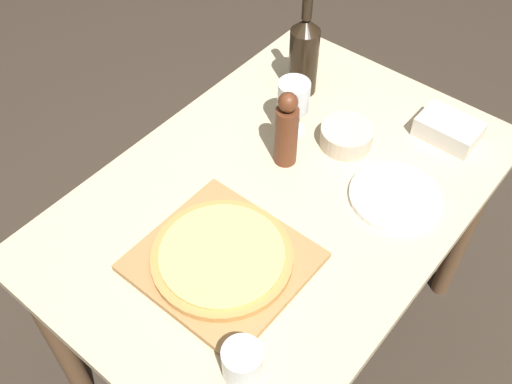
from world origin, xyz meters
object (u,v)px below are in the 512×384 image
Objects in this scene: pizza at (222,256)px; wine_bottle at (304,54)px; wine_glass at (294,97)px; pepper_mill at (286,130)px; small_bowl at (346,136)px.

pizza is 0.66m from wine_bottle.
wine_glass is at bearing 107.88° from pizza.
wine_bottle is 0.18m from wine_glass.
pepper_mill is 0.19m from small_bowl.
pizza is 0.37m from pepper_mill.
pizza is 2.29× the size of small_bowl.
pepper_mill is 0.12m from wine_glass.
pepper_mill is 1.59× the size of small_bowl.
pizza is at bearing -72.12° from wine_glass.
wine_glass is 0.18m from small_bowl.
small_bowl is at bearing 18.63° from wine_glass.
small_bowl reaches higher than pizza.
wine_bottle is 1.47× the size of pepper_mill.
pepper_mill is at bearing -61.50° from wine_glass.
pizza is 1.98× the size of wine_glass.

